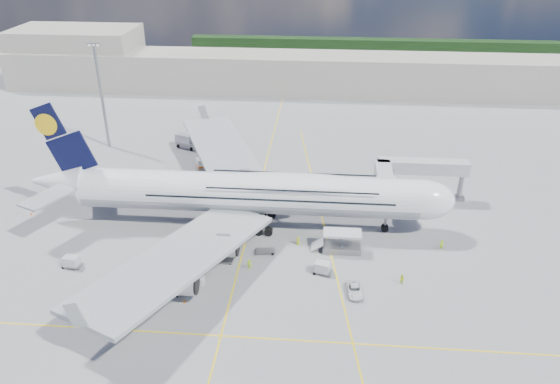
# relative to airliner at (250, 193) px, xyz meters

# --- Properties ---
(ground) EXTENTS (300.00, 300.00, 0.00)m
(ground) POSITION_rel_airliner_xyz_m (-0.26, -10.00, -6.87)
(ground) COLOR gray
(ground) RESTS_ON ground
(taxi_line_main) EXTENTS (0.25, 220.00, 0.01)m
(taxi_line_main) POSITION_rel_airliner_xyz_m (-0.26, -10.00, -6.86)
(taxi_line_main) COLOR yellow
(taxi_line_main) RESTS_ON ground
(taxi_line_cross) EXTENTS (120.00, 0.25, 0.01)m
(taxi_line_cross) POSITION_rel_airliner_xyz_m (-0.26, -30.00, -6.86)
(taxi_line_cross) COLOR yellow
(taxi_line_cross) RESTS_ON ground
(taxi_line_diag) EXTENTS (14.16, 99.06, 0.01)m
(taxi_line_diag) POSITION_rel_airliner_xyz_m (13.74, -0.00, -6.86)
(taxi_line_diag) COLOR yellow
(taxi_line_diag) RESTS_ON ground
(airliner) EXTENTS (77.26, 79.15, 23.71)m
(airliner) POSITION_rel_airliner_xyz_m (0.00, 0.00, 0.00)
(airliner) COLOR white
(airliner) RESTS_ON ground
(jet_bridge) EXTENTS (18.80, 12.10, 8.50)m
(jet_bridge) POSITION_rel_airliner_xyz_m (29.55, 10.94, -0.02)
(jet_bridge) COLOR #B7B7BC
(jet_bridge) RESTS_ON ground
(cargo_loader) EXTENTS (8.53, 3.20, 3.67)m
(cargo_loader) POSITION_rel_airliner_xyz_m (16.56, -7.11, -5.62)
(cargo_loader) COLOR silver
(cargo_loader) RESTS_ON ground
(light_mast) EXTENTS (3.00, 0.70, 25.50)m
(light_mast) POSITION_rel_airliner_xyz_m (-40.26, 35.00, 6.34)
(light_mast) COLOR gray
(light_mast) RESTS_ON ground
(terminal) EXTENTS (180.00, 16.00, 12.00)m
(terminal) POSITION_rel_airliner_xyz_m (-0.26, 85.00, -0.87)
(terminal) COLOR #B2AD9E
(terminal) RESTS_ON ground
(hangar) EXTENTS (40.00, 22.00, 18.00)m
(hangar) POSITION_rel_airliner_xyz_m (-70.26, 90.00, 2.13)
(hangar) COLOR #B2AD9E
(hangar) RESTS_ON ground
(tree_line) EXTENTS (160.00, 6.00, 8.00)m
(tree_line) POSITION_rel_airliner_xyz_m (39.74, 130.00, -2.87)
(tree_line) COLOR #193814
(tree_line) RESTS_ON ground
(dolly_row_a) EXTENTS (3.01, 1.89, 1.79)m
(dolly_row_a) POSITION_rel_airliner_xyz_m (-13.86, -14.87, -5.91)
(dolly_row_a) COLOR gray
(dolly_row_a) RESTS_ON ground
(dolly_row_b) EXTENTS (2.97, 2.34, 1.67)m
(dolly_row_b) POSITION_rel_airliner_xyz_m (-9.49, -21.63, -5.97)
(dolly_row_b) COLOR gray
(dolly_row_b) RESTS_ON ground
(dolly_row_c) EXTENTS (3.37, 1.97, 0.48)m
(dolly_row_c) POSITION_rel_airliner_xyz_m (-3.05, -12.31, -6.50)
(dolly_row_c) COLOR gray
(dolly_row_c) RESTS_ON ground
(dolly_back) EXTENTS (3.39, 2.05, 2.04)m
(dolly_back) POSITION_rel_airliner_xyz_m (-27.66, -15.86, -5.77)
(dolly_back) COLOR gray
(dolly_back) RESTS_ON ground
(dolly_nose_far) EXTENTS (3.51, 2.44, 2.02)m
(dolly_nose_far) POSITION_rel_airliner_xyz_m (13.51, -14.11, -5.78)
(dolly_nose_far) COLOR gray
(dolly_nose_far) RESTS_ON ground
(dolly_nose_near) EXTENTS (3.53, 2.26, 0.48)m
(dolly_nose_near) POSITION_rel_airliner_xyz_m (3.65, -8.97, -6.49)
(dolly_nose_near) COLOR gray
(dolly_nose_near) RESTS_ON ground
(baggage_tug) EXTENTS (3.12, 1.56, 1.91)m
(baggage_tug) POSITION_rel_airliner_xyz_m (-6.47, -18.81, -6.03)
(baggage_tug) COLOR silver
(baggage_tug) RESTS_ON ground
(catering_truck_inner) EXTENTS (6.48, 4.57, 3.57)m
(catering_truck_inner) POSITION_rel_airliner_xyz_m (-12.30, 21.97, -5.19)
(catering_truck_inner) COLOR gray
(catering_truck_inner) RESTS_ON ground
(catering_truck_outer) EXTENTS (6.57, 4.37, 3.62)m
(catering_truck_outer) POSITION_rel_airliner_xyz_m (-20.49, 35.67, -5.18)
(catering_truck_outer) COLOR gray
(catering_truck_outer) RESTS_ON ground
(service_van) EXTENTS (2.63, 4.90, 1.31)m
(service_van) POSITION_rel_airliner_xyz_m (18.53, -19.04, -6.21)
(service_van) COLOR white
(service_van) RESTS_ON ground
(crew_nose) EXTENTS (0.85, 0.71, 1.98)m
(crew_nose) POSITION_rel_airliner_xyz_m (33.98, -5.45, -5.88)
(crew_nose) COLOR #A5E217
(crew_nose) RESTS_ON ground
(crew_loader) EXTENTS (1.12, 1.10, 1.82)m
(crew_loader) POSITION_rel_airliner_xyz_m (26.00, -16.03, -5.96)
(crew_loader) COLOR #D2ED19
(crew_loader) RESTS_ON ground
(crew_wing) EXTENTS (0.96, 1.28, 2.02)m
(crew_wing) POSITION_rel_airliner_xyz_m (-6.23, -14.89, -5.86)
(crew_wing) COLOR #C4F519
(crew_wing) RESTS_ON ground
(crew_van) EXTENTS (0.93, 0.98, 1.69)m
(crew_van) POSITION_rel_airliner_xyz_m (9.11, -6.00, -6.02)
(crew_van) COLOR #D0DE17
(crew_van) RESTS_ON ground
(crew_tug) EXTENTS (1.30, 0.91, 1.84)m
(crew_tug) POSITION_rel_airliner_xyz_m (1.58, -14.13, -5.95)
(crew_tug) COLOR #9FEB18
(crew_tug) RESTS_ON ground
(cone_nose) EXTENTS (0.42, 0.42, 0.53)m
(cone_nose) POSITION_rel_airliner_xyz_m (30.49, 5.01, -6.61)
(cone_nose) COLOR #E05A0B
(cone_nose) RESTS_ON ground
(cone_wing_left_inner) EXTENTS (0.41, 0.41, 0.52)m
(cone_wing_left_inner) POSITION_rel_airliner_xyz_m (-15.55, 18.01, -6.62)
(cone_wing_left_inner) COLOR #E05A0B
(cone_wing_left_inner) RESTS_ON ground
(cone_wing_left_outer) EXTENTS (0.41, 0.41, 0.53)m
(cone_wing_left_outer) POSITION_rel_airliner_xyz_m (-7.17, 27.87, -6.61)
(cone_wing_left_outer) COLOR #E05A0B
(cone_wing_left_outer) RESTS_ON ground
(cone_wing_right_inner) EXTENTS (0.50, 0.50, 0.64)m
(cone_wing_right_inner) POSITION_rel_airliner_xyz_m (-12.95, -9.53, -6.56)
(cone_wing_right_inner) COLOR #E05A0B
(cone_wing_right_inner) RESTS_ON ground
(cone_wing_right_outer) EXTENTS (0.39, 0.39, 0.49)m
(cone_wing_right_outer) POSITION_rel_airliner_xyz_m (-7.04, -23.29, -6.63)
(cone_wing_right_outer) COLOR #E05A0B
(cone_wing_right_outer) RESTS_ON ground
(cone_tail) EXTENTS (0.44, 0.44, 0.56)m
(cone_tail) POSITION_rel_airliner_xyz_m (-42.86, 0.27, -6.60)
(cone_tail) COLOR #E05A0B
(cone_tail) RESTS_ON ground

